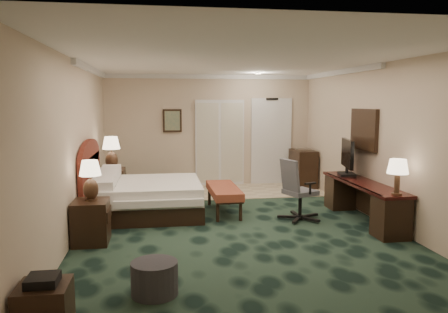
{
  "coord_description": "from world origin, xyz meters",
  "views": [
    {
      "loc": [
        -1.23,
        -6.84,
        2.05
      ],
      "look_at": [
        -0.11,
        0.6,
        1.11
      ],
      "focal_mm": 35.0,
      "sensor_mm": 36.0,
      "label": 1
    }
  ],
  "objects": [
    {
      "name": "floor",
      "position": [
        0.0,
        0.0,
        0.0
      ],
      "size": [
        5.0,
        7.5,
        0.0
      ],
      "primitive_type": "cube",
      "color": "black",
      "rests_on": "ground"
    },
    {
      "name": "ceiling",
      "position": [
        0.0,
        0.0,
        2.7
      ],
      "size": [
        5.0,
        7.5,
        0.0
      ],
      "primitive_type": "cube",
      "color": "white",
      "rests_on": "wall_back"
    },
    {
      "name": "wall_back",
      "position": [
        0.0,
        3.75,
        1.35
      ],
      "size": [
        5.0,
        0.0,
        2.7
      ],
      "primitive_type": "cube",
      "color": "beige",
      "rests_on": "ground"
    },
    {
      "name": "wall_front",
      "position": [
        0.0,
        -3.75,
        1.35
      ],
      "size": [
        5.0,
        0.0,
        2.7
      ],
      "primitive_type": "cube",
      "color": "beige",
      "rests_on": "ground"
    },
    {
      "name": "wall_left",
      "position": [
        -2.5,
        0.0,
        1.35
      ],
      "size": [
        0.0,
        7.5,
        2.7
      ],
      "primitive_type": "cube",
      "color": "beige",
      "rests_on": "ground"
    },
    {
      "name": "wall_right",
      "position": [
        2.5,
        0.0,
        1.35
      ],
      "size": [
        0.0,
        7.5,
        2.7
      ],
      "primitive_type": "cube",
      "color": "beige",
      "rests_on": "ground"
    },
    {
      "name": "crown_molding",
      "position": [
        0.0,
        0.0,
        2.65
      ],
      "size": [
        5.0,
        7.5,
        0.1
      ],
      "primitive_type": null,
      "color": "silver",
      "rests_on": "wall_back"
    },
    {
      "name": "tile_patch",
      "position": [
        0.9,
        2.9,
        0.01
      ],
      "size": [
        3.2,
        1.7,
        0.01
      ],
      "primitive_type": "cube",
      "color": "tan",
      "rests_on": "ground"
    },
    {
      "name": "headboard",
      "position": [
        -2.44,
        1.0,
        0.7
      ],
      "size": [
        0.12,
        2.0,
        1.4
      ],
      "primitive_type": null,
      "color": "#461109",
      "rests_on": "ground"
    },
    {
      "name": "entry_door",
      "position": [
        1.55,
        3.72,
        1.05
      ],
      "size": [
        1.02,
        0.06,
        2.18
      ],
      "primitive_type": "cube",
      "color": "silver",
      "rests_on": "ground"
    },
    {
      "name": "closet_doors",
      "position": [
        0.25,
        3.71,
        1.05
      ],
      "size": [
        1.2,
        0.06,
        2.1
      ],
      "primitive_type": "cube",
      "color": "#B6B2A3",
      "rests_on": "ground"
    },
    {
      "name": "wall_art",
      "position": [
        -0.9,
        3.71,
        1.6
      ],
      "size": [
        0.45,
        0.06,
        0.55
      ],
      "primitive_type": "cube",
      "color": "#4E7061",
      "rests_on": "wall_back"
    },
    {
      "name": "wall_mirror",
      "position": [
        2.46,
        0.6,
        1.55
      ],
      "size": [
        0.05,
        0.95,
        0.75
      ],
      "primitive_type": "cube",
      "color": "white",
      "rests_on": "wall_right"
    },
    {
      "name": "bed",
      "position": [
        -1.45,
        1.09,
        0.3
      ],
      "size": [
        1.91,
        1.77,
        0.61
      ],
      "primitive_type": "cube",
      "color": "white",
      "rests_on": "ground"
    },
    {
      "name": "nightstand_near",
      "position": [
        -2.23,
        -0.44,
        0.31
      ],
      "size": [
        0.5,
        0.58,
        0.63
      ],
      "primitive_type": "cube",
      "color": "black",
      "rests_on": "ground"
    },
    {
      "name": "nightstand_far",
      "position": [
        -2.21,
        2.3,
        0.34
      ],
      "size": [
        0.54,
        0.62,
        0.67
      ],
      "primitive_type": "cube",
      "color": "black",
      "rests_on": "ground"
    },
    {
      "name": "lamp_near",
      "position": [
        -2.22,
        -0.41,
        0.92
      ],
      "size": [
        0.39,
        0.39,
        0.59
      ],
      "primitive_type": null,
      "rotation": [
        0.0,
        0.0,
        -0.3
      ],
      "color": "black",
      "rests_on": "nightstand_near"
    },
    {
      "name": "lamp_far",
      "position": [
        -2.19,
        2.25,
        1.01
      ],
      "size": [
        0.44,
        0.44,
        0.68
      ],
      "primitive_type": null,
      "rotation": [
        0.0,
        0.0,
        0.28
      ],
      "color": "black",
      "rests_on": "nightstand_far"
    },
    {
      "name": "bed_bench",
      "position": [
        -0.05,
        1.02,
        0.24
      ],
      "size": [
        0.52,
        1.45,
        0.49
      ],
      "primitive_type": "cube",
      "rotation": [
        0.0,
        0.0,
        0.01
      ],
      "color": "maroon",
      "rests_on": "ground"
    },
    {
      "name": "ottoman",
      "position": [
        -1.3,
        -2.32,
        0.18
      ],
      "size": [
        0.56,
        0.56,
        0.36
      ],
      "primitive_type": "cylinder",
      "rotation": [
        0.0,
        0.0,
        -0.11
      ],
      "color": "#2C2D32",
      "rests_on": "ground"
    },
    {
      "name": "side_table",
      "position": [
        -2.25,
        -3.03,
        0.24
      ],
      "size": [
        0.44,
        0.44,
        0.48
      ],
      "primitive_type": "cube",
      "color": "black",
      "rests_on": "ground"
    },
    {
      "name": "desk",
      "position": [
        2.22,
        0.07,
        0.34
      ],
      "size": [
        0.51,
        2.38,
        0.69
      ],
      "primitive_type": "cube",
      "color": "black",
      "rests_on": "ground"
    },
    {
      "name": "tv",
      "position": [
        2.22,
        0.73,
        1.02
      ],
      "size": [
        0.27,
        0.86,
        0.68
      ],
      "primitive_type": "cube",
      "rotation": [
        0.0,
        0.0,
        -0.23
      ],
      "color": "black",
      "rests_on": "desk"
    },
    {
      "name": "desk_lamp",
      "position": [
        2.23,
        -0.97,
        0.96
      ],
      "size": [
        0.38,
        0.38,
        0.54
      ],
      "primitive_type": null,
      "rotation": [
        0.0,
        0.0,
        -0.28
      ],
      "color": "black",
      "rests_on": "desk"
    },
    {
      "name": "desk_chair",
      "position": [
        1.19,
        0.32,
        0.54
      ],
      "size": [
        0.8,
        0.77,
        1.08
      ],
      "primitive_type": null,
      "rotation": [
        0.0,
        0.0,
        0.36
      ],
      "color": "#515258",
      "rests_on": "ground"
    },
    {
      "name": "minibar",
      "position": [
        2.21,
        3.2,
        0.45
      ],
      "size": [
        0.47,
        0.85,
        0.89
      ],
      "primitive_type": "cube",
      "color": "black",
      "rests_on": "ground"
    }
  ]
}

